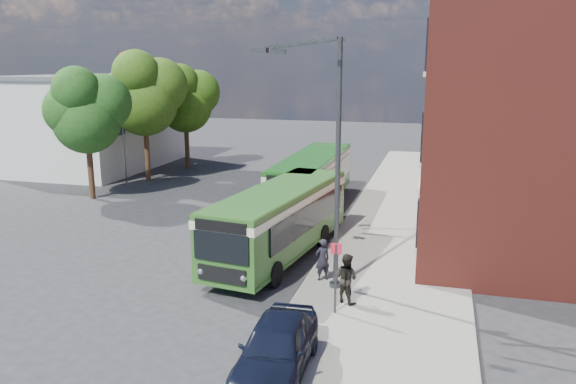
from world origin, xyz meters
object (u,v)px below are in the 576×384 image
(bus_front, at_px, (280,216))
(parked_car, at_px, (276,347))
(bus_rear, at_px, (312,176))
(street_lamp, at_px, (328,161))

(bus_front, height_order, parked_car, bus_front)
(bus_rear, bearing_deg, bus_front, -85.92)
(street_lamp, relative_size, bus_front, 0.88)
(street_lamp, distance_m, parked_car, 7.37)
(bus_front, xyz_separation_m, parked_car, (2.58, -9.20, -0.94))
(bus_front, relative_size, parked_car, 2.36)
(street_lamp, relative_size, parked_car, 2.07)
(parked_car, bearing_deg, bus_front, 103.02)
(street_lamp, bearing_deg, bus_front, 131.53)
(parked_car, bearing_deg, street_lamp, 87.02)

